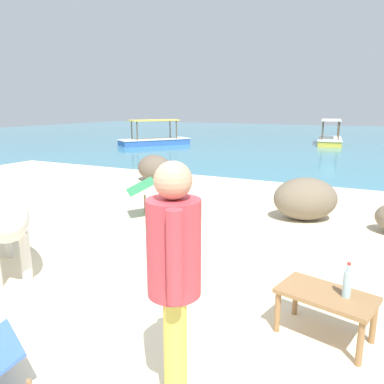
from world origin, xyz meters
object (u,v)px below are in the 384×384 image
bottle (347,283)px  boat_blue (154,140)px  low_bench_table (326,300)px  person_standing (174,274)px  boat_yellow (330,139)px  deck_chair_near (150,196)px

bottle → boat_blue: boat_blue is taller
low_bench_table → boat_blue: bearing=140.6°
person_standing → boat_yellow: person_standing is taller
deck_chair_near → boat_blue: size_ratio=0.25×
person_standing → boat_blue: size_ratio=0.44×
low_bench_table → bottle: size_ratio=2.85×
boat_blue → boat_yellow: 9.21m
low_bench_table → person_standing: 1.56m
low_bench_table → bottle: 0.24m
boat_yellow → bottle: bearing=0.3°
deck_chair_near → boat_yellow: 15.49m
bottle → deck_chair_near: bottle is taller
bottle → person_standing: person_standing is taller
low_bench_table → person_standing: (-0.76, -1.23, 0.61)m
boat_yellow → deck_chair_near: bearing=-11.1°
low_bench_table → deck_chair_near: bearing=157.8°
deck_chair_near → boat_blue: 12.99m
boat_yellow → boat_blue: bearing=-67.9°
deck_chair_near → boat_yellow: (1.34, 15.43, -0.13)m
person_standing → bottle: bearing=23.3°
boat_yellow → low_bench_table: bearing=-0.2°
low_bench_table → boat_blue: boat_blue is taller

